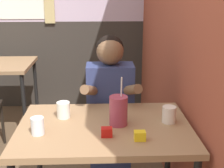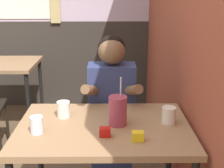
# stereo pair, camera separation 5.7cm
# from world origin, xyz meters

# --- Properties ---
(brick_wall_right) EXTENTS (0.08, 4.60, 2.70)m
(brick_wall_right) POSITION_xyz_m (1.15, 1.30, 1.35)
(brick_wall_right) COLOR brown
(brick_wall_right) RESTS_ON ground_plane
(back_wall) EXTENTS (5.23, 0.09, 2.70)m
(back_wall) POSITION_xyz_m (-0.01, 2.63, 1.36)
(back_wall) COLOR silver
(back_wall) RESTS_ON ground_plane
(main_table) EXTENTS (1.00, 0.70, 0.74)m
(main_table) POSITION_xyz_m (0.59, 0.36, 0.67)
(main_table) COLOR #93704C
(main_table) RESTS_ON ground_plane
(background_table) EXTENTS (0.62, 0.68, 0.74)m
(background_table) POSITION_xyz_m (-0.46, 1.95, 0.64)
(background_table) COLOR #93704C
(background_table) RESTS_ON ground_plane
(person_seated) EXTENTS (0.42, 0.40, 1.19)m
(person_seated) POSITION_xyz_m (0.64, 0.86, 0.62)
(person_seated) COLOR navy
(person_seated) RESTS_ON ground_plane
(cocktail_pitcher) EXTENTS (0.11, 0.11, 0.29)m
(cocktail_pitcher) POSITION_xyz_m (0.67, 0.37, 0.83)
(cocktail_pitcher) COLOR #99384C
(cocktail_pitcher) RESTS_ON main_table
(glass_near_pitcher) EXTENTS (0.07, 0.07, 0.10)m
(glass_near_pitcher) POSITION_xyz_m (0.23, 0.27, 0.79)
(glass_near_pitcher) COLOR silver
(glass_near_pitcher) RESTS_ON main_table
(glass_center) EXTENTS (0.08, 0.08, 0.10)m
(glass_center) POSITION_xyz_m (0.34, 0.49, 0.79)
(glass_center) COLOR silver
(glass_center) RESTS_ON main_table
(glass_far_side) EXTENTS (0.08, 0.08, 0.10)m
(glass_far_side) POSITION_xyz_m (0.97, 0.39, 0.79)
(glass_far_side) COLOR silver
(glass_far_side) RESTS_ON main_table
(condiment_ketchup) EXTENTS (0.06, 0.04, 0.05)m
(condiment_ketchup) POSITION_xyz_m (0.60, 0.22, 0.76)
(condiment_ketchup) COLOR #B7140F
(condiment_ketchup) RESTS_ON main_table
(condiment_mustard) EXTENTS (0.06, 0.04, 0.05)m
(condiment_mustard) POSITION_xyz_m (0.77, 0.17, 0.76)
(condiment_mustard) COLOR yellow
(condiment_mustard) RESTS_ON main_table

